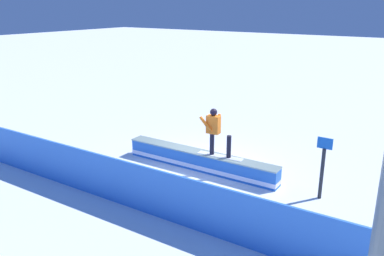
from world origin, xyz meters
TOP-DOWN VIEW (x-y plane):
  - ground_plane at (0.00, 0.00)m, footprint 120.00×120.00m
  - grind_box at (0.00, 0.00)m, footprint 5.31×0.63m
  - snowboarder at (-0.56, -0.00)m, footprint 1.49×0.47m
  - safety_fence at (0.00, 3.11)m, footprint 13.08×0.37m
  - trail_marker at (-3.81, -0.16)m, footprint 0.40×0.10m

SIDE VIEW (x-z plane):
  - ground_plane at x=0.00m, z-range 0.00..0.00m
  - grind_box at x=0.00m, z-range -0.03..0.57m
  - safety_fence at x=0.00m, z-range 0.00..1.27m
  - trail_marker at x=-3.81m, z-range 0.07..1.81m
  - snowboarder at x=-0.56m, z-range 0.67..2.16m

